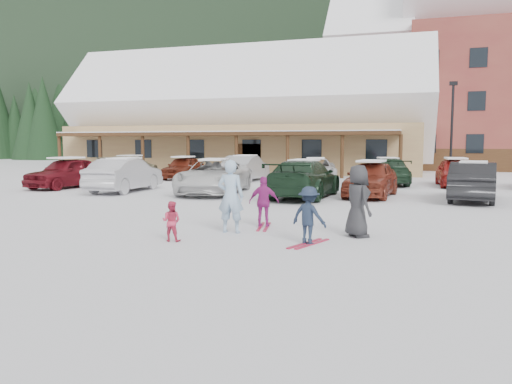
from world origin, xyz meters
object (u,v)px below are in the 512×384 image
(lamp_post, at_px, (452,124))
(child_magenta, at_px, (264,202))
(toddler_red, at_px, (171,221))
(parked_car_12, at_px, (455,172))
(bystander_dark, at_px, (358,201))
(parked_car_2, at_px, (214,176))
(child_navy, at_px, (309,216))
(parked_car_3, at_px, (304,179))
(parked_car_10, at_px, (315,170))
(parked_car_8, at_px, (183,168))
(parked_car_7, at_px, (130,166))
(day_lodge, at_px, (244,122))
(parked_car_11, at_px, (387,171))
(parked_car_0, at_px, (67,173))
(parked_car_9, at_px, (245,168))
(parked_car_4, at_px, (371,179))
(parked_car_1, at_px, (125,175))
(parked_car_5, at_px, (473,181))
(adult_skier, at_px, (231,196))

(lamp_post, bearing_deg, child_magenta, -106.11)
(toddler_red, height_order, parked_car_12, parked_car_12)
(bystander_dark, bearing_deg, parked_car_2, 4.28)
(child_navy, bearing_deg, parked_car_3, -57.19)
(bystander_dark, relative_size, parked_car_10, 0.35)
(parked_car_3, distance_m, parked_car_10, 7.79)
(parked_car_8, bearing_deg, parked_car_7, 174.40)
(day_lodge, relative_size, parked_car_11, 5.78)
(parked_car_0, bearing_deg, parked_car_10, 38.20)
(bystander_dark, height_order, parked_car_7, bystander_dark)
(lamp_post, relative_size, parked_car_9, 1.33)
(parked_car_4, relative_size, parked_car_10, 0.88)
(toddler_red, xyz_separation_m, parked_car_1, (-7.46, 10.06, 0.31))
(lamp_post, distance_m, child_magenta, 22.86)
(parked_car_10, bearing_deg, parked_car_7, 166.83)
(day_lodge, height_order, child_magenta, day_lodge)
(bystander_dark, xyz_separation_m, parked_car_11, (0.04, 15.92, -0.15))
(day_lodge, height_order, child_navy, day_lodge)
(child_navy, bearing_deg, parked_car_9, -46.72)
(parked_car_7, bearing_deg, toddler_red, 123.45)
(child_navy, relative_size, parked_car_5, 0.28)
(day_lodge, relative_size, child_navy, 22.15)
(child_magenta, bearing_deg, parked_car_3, -96.51)
(adult_skier, relative_size, toddler_red, 1.98)
(parked_car_1, distance_m, parked_car_2, 4.34)
(parked_car_0, xyz_separation_m, parked_car_11, (15.46, 6.85, -0.04))
(toddler_red, bearing_deg, child_navy, -173.02)
(child_navy, relative_size, parked_car_0, 0.29)
(parked_car_5, relative_size, parked_car_10, 0.92)
(parked_car_0, height_order, parked_car_3, parked_car_3)
(parked_car_3, bearing_deg, parked_car_11, -108.46)
(parked_car_0, xyz_separation_m, parked_car_8, (2.96, 7.40, -0.06))
(day_lodge, height_order, parked_car_1, day_lodge)
(parked_car_9, bearing_deg, parked_car_11, -179.06)
(child_navy, xyz_separation_m, parked_car_4, (0.60, 10.65, 0.11))
(parked_car_10, distance_m, parked_car_12, 7.43)
(bystander_dark, bearing_deg, parked_car_8, 1.42)
(child_magenta, height_order, parked_car_2, parked_car_2)
(toddler_red, bearing_deg, parked_car_8, -69.20)
(parked_car_0, distance_m, parked_car_12, 20.06)
(parked_car_4, xyz_separation_m, parked_car_11, (0.41, 6.51, -0.03))
(lamp_post, relative_size, adult_skier, 3.31)
(parked_car_1, height_order, parked_car_7, parked_car_1)
(day_lodge, xyz_separation_m, parked_car_11, (12.01, -11.29, -3.21))
(bystander_dark, distance_m, parked_car_8, 20.65)
(parked_car_4, bearing_deg, parked_car_9, 146.56)
(parked_car_4, xyz_separation_m, parked_car_5, (3.95, -0.40, 0.00))
(parked_car_3, height_order, parked_car_8, parked_car_3)
(parked_car_12, bearing_deg, parked_car_8, 174.90)
(adult_skier, distance_m, parked_car_4, 10.17)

